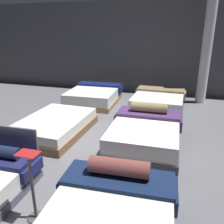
{
  "coord_description": "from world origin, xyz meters",
  "views": [
    {
      "loc": [
        1.75,
        -4.53,
        2.48
      ],
      "look_at": [
        0.17,
        0.73,
        0.53
      ],
      "focal_mm": 37.7,
      "sensor_mm": 36.0,
      "label": 1
    }
  ],
  "objects": [
    {
      "name": "price_sign",
      "position": [
        0.0,
        -2.36,
        0.39
      ],
      "size": [
        0.28,
        0.24,
        1.01
      ],
      "color": "#3F3F44",
      "rests_on": "ground_plane"
    },
    {
      "name": "ground_plane",
      "position": [
        0.0,
        0.0,
        -0.01
      ],
      "size": [
        18.0,
        18.0,
        0.02
      ],
      "primitive_type": "cube",
      "color": "#5B5B60"
    },
    {
      "name": "bed_4",
      "position": [
        -1.16,
        2.95,
        0.25
      ],
      "size": [
        1.74,
        2.06,
        0.54
      ],
      "rotation": [
        0.0,
        0.0,
        0.04
      ],
      "color": "olive",
      "rests_on": "ground_plane"
    },
    {
      "name": "showroom_back_wall",
      "position": [
        0.0,
        4.91,
        1.75
      ],
      "size": [
        18.0,
        0.06,
        3.5
      ],
      "primitive_type": "cube",
      "color": "#47474C",
      "rests_on": "ground_plane"
    },
    {
      "name": "bed_5",
      "position": [
        1.09,
        2.95,
        0.24
      ],
      "size": [
        1.69,
        1.94,
        0.53
      ],
      "rotation": [
        0.0,
        0.0,
        -0.02
      ],
      "color": "#282C32",
      "rests_on": "ground_plane"
    },
    {
      "name": "support_pillar",
      "position": [
        2.46,
        4.07,
        1.75
      ],
      "size": [
        0.33,
        0.33,
        3.5
      ],
      "primitive_type": "cylinder",
      "color": "silver",
      "rests_on": "ground_plane"
    },
    {
      "name": "bed_3",
      "position": [
        1.09,
        0.21,
        0.29
      ],
      "size": [
        1.59,
        2.03,
        0.83
      ],
      "rotation": [
        0.0,
        0.0,
        0.02
      ],
      "color": "#2E3237",
      "rests_on": "ground_plane"
    },
    {
      "name": "bed_2",
      "position": [
        -1.17,
        0.23,
        0.2
      ],
      "size": [
        1.51,
        2.17,
        0.41
      ],
      "rotation": [
        0.0,
        0.0,
        -0.02
      ],
      "color": "brown",
      "rests_on": "ground_plane"
    }
  ]
}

